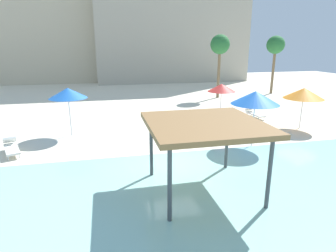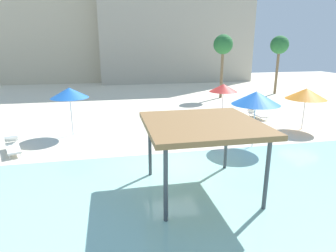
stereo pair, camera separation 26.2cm
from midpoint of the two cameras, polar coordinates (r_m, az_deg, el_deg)
ground_plane at (r=12.97m, az=0.78°, el=-7.95°), size 80.00×80.00×0.00m
lagoon_water at (r=8.63m, az=9.57°, el=-21.62°), size 44.00×13.50×0.04m
shade_pavilion at (r=10.08m, az=6.60°, el=-0.11°), size 3.99×3.99×2.66m
beach_umbrella_blue_0 at (r=17.60m, az=-19.78°, el=6.20°), size 2.18×2.18×2.86m
beach_umbrella_blue_1 at (r=15.39m, az=16.58°, el=5.44°), size 2.49×2.49×2.97m
beach_umbrella_red_2 at (r=20.68m, az=10.28°, el=7.52°), size 1.98×1.98×2.59m
beach_umbrella_orange_3 at (r=20.07m, az=25.15°, el=5.94°), size 2.48×2.48×2.63m
lounge_chair_0 at (r=22.34m, az=16.53°, el=2.54°), size 0.78×1.95×0.74m
lounge_chair_2 at (r=16.36m, az=-29.23°, el=-3.67°), size 1.22×1.99×0.74m
palm_tree_0 at (r=29.55m, az=10.08°, el=15.47°), size 1.90×1.90×6.23m
palm_tree_1 at (r=33.67m, az=20.46°, el=14.70°), size 1.90×1.90×6.19m
hotel_block_0 at (r=46.88m, az=-20.91°, el=20.77°), size 23.91×8.62×20.00m
hotel_block_1 at (r=45.00m, az=0.13°, el=21.66°), size 21.64×8.93×19.47m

